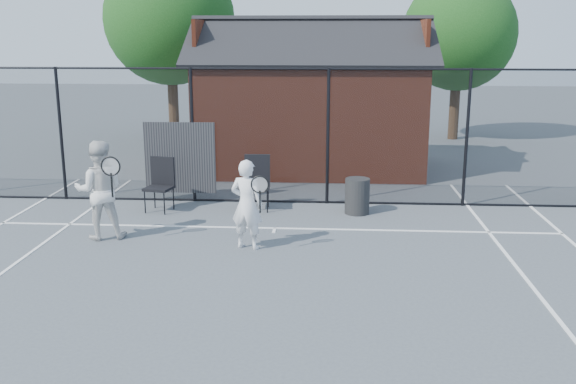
# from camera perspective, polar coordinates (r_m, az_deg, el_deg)

# --- Properties ---
(ground) EXTENTS (80.00, 80.00, 0.00)m
(ground) POSITION_cam_1_polar(r_m,az_deg,el_deg) (9.73, -2.70, -8.43)
(ground) COLOR #4B5155
(ground) RESTS_ON ground
(court_lines) EXTENTS (11.02, 18.00, 0.01)m
(court_lines) POSITION_cam_1_polar(r_m,az_deg,el_deg) (8.52, -3.70, -11.74)
(court_lines) COLOR white
(court_lines) RESTS_ON ground
(fence) EXTENTS (22.04, 3.00, 3.00)m
(fence) POSITION_cam_1_polar(r_m,az_deg,el_deg) (14.18, -1.74, 4.74)
(fence) COLOR black
(fence) RESTS_ON ground
(clubhouse) EXTENTS (6.50, 4.36, 4.19)m
(clubhouse) POSITION_cam_1_polar(r_m,az_deg,el_deg) (18.07, 2.03, 7.21)
(clubhouse) COLOR maroon
(clubhouse) RESTS_ON ground
(tree_left) EXTENTS (4.48, 4.48, 6.44)m
(tree_left) POSITION_cam_1_polar(r_m,az_deg,el_deg) (23.12, -10.46, 14.84)
(tree_left) COLOR #342014
(tree_left) RESTS_ON ground
(tree_right) EXTENTS (3.97, 3.97, 5.70)m
(tree_right) POSITION_cam_1_polar(r_m,az_deg,el_deg) (23.87, 14.94, 13.42)
(tree_right) COLOR #342014
(tree_right) RESTS_ON ground
(player_front) EXTENTS (0.75, 0.60, 1.60)m
(player_front) POSITION_cam_1_polar(r_m,az_deg,el_deg) (11.20, -3.67, -1.10)
(player_front) COLOR white
(player_front) RESTS_ON ground
(player_back) EXTENTS (1.07, 0.91, 1.83)m
(player_back) POSITION_cam_1_polar(r_m,az_deg,el_deg) (12.22, -16.40, 0.18)
(player_back) COLOR silver
(player_back) RESTS_ON ground
(chair_left) EXTENTS (0.64, 0.66, 1.12)m
(chair_left) POSITION_cam_1_polar(r_m,az_deg,el_deg) (13.89, -11.43, 0.55)
(chair_left) COLOR black
(chair_left) RESTS_ON ground
(chair_right) EXTENTS (0.58, 0.61, 1.15)m
(chair_right) POSITION_cam_1_polar(r_m,az_deg,el_deg) (13.74, -2.78, 0.72)
(chair_right) COLOR black
(chair_right) RESTS_ON ground
(waste_bin) EXTENTS (0.58, 0.58, 0.75)m
(waste_bin) POSITION_cam_1_polar(r_m,az_deg,el_deg) (13.57, 6.17, -0.36)
(waste_bin) COLOR #262626
(waste_bin) RESTS_ON ground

